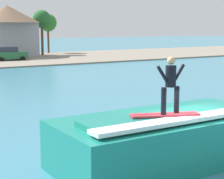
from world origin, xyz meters
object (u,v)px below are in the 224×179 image
(tree_short_bushy, at_px, (42,20))
(surfboard, at_px, (165,115))
(tree_tall_bare, at_px, (48,23))
(house_gabled_white, at_px, (8,27))
(surfer, at_px, (171,82))
(car_far_shore, at_px, (9,54))
(wave_crest, at_px, (165,138))

(tree_short_bushy, bearing_deg, surfboard, -107.70)
(surfboard, height_order, tree_short_bushy, tree_short_bushy)
(tree_tall_bare, relative_size, tree_short_bushy, 0.94)
(house_gabled_white, bearing_deg, surfboard, -101.80)
(surfer, height_order, tree_tall_bare, tree_tall_bare)
(surfer, distance_m, car_far_shore, 41.25)
(surfboard, distance_m, car_far_shore, 41.17)
(house_gabled_white, distance_m, tree_tall_bare, 8.62)
(wave_crest, xyz_separation_m, surfboard, (-0.49, -0.56, 0.95))
(surfer, bearing_deg, wave_crest, 60.13)
(surfer, height_order, tree_short_bushy, tree_short_bushy)
(car_far_shore, distance_m, house_gabled_white, 7.55)
(surfer, height_order, car_far_shore, surfer)
(surfboard, relative_size, tree_tall_bare, 0.33)
(surfer, bearing_deg, tree_short_bushy, 72.47)
(surfboard, bearing_deg, tree_tall_bare, 70.97)
(surfboard, relative_size, tree_short_bushy, 0.31)
(wave_crest, relative_size, tree_tall_bare, 1.13)
(wave_crest, height_order, surfer, surfer)
(wave_crest, relative_size, surfer, 4.20)
(tree_tall_bare, distance_m, tree_short_bushy, 4.35)
(surfer, xyz_separation_m, house_gabled_white, (9.67, 46.93, 1.58))
(car_far_shore, distance_m, tree_tall_bare, 14.65)
(wave_crest, relative_size, surfboard, 3.42)
(surfer, xyz_separation_m, tree_short_bushy, (14.91, 47.20, 2.59))
(surfer, distance_m, tree_tall_bare, 53.70)
(wave_crest, relative_size, car_far_shore, 1.73)
(wave_crest, distance_m, car_far_shore, 40.52)
(surfboard, xyz_separation_m, surfer, (0.13, -0.07, 0.99))
(wave_crest, bearing_deg, surfboard, -131.15)
(car_far_shore, height_order, house_gabled_white, house_gabled_white)
(wave_crest, height_order, tree_short_bushy, tree_short_bushy)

